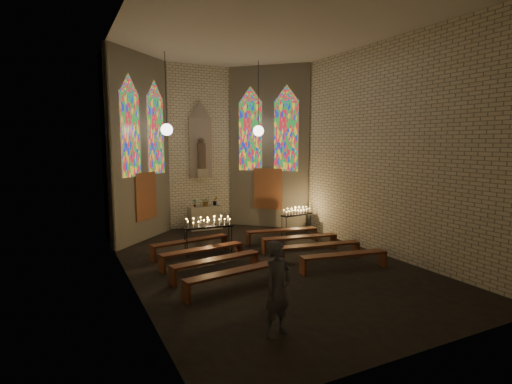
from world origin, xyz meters
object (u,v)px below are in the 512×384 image
at_px(aisle_flower_pot, 240,246).
at_px(votive_stand_left, 208,224).
at_px(altar, 205,218).
at_px(votive_stand_right, 297,213).
at_px(visitor, 278,288).

distance_m(aisle_flower_pot, votive_stand_left, 1.38).
bearing_deg(aisle_flower_pot, altar, 88.15).
bearing_deg(votive_stand_right, altar, 128.93).
bearing_deg(votive_stand_right, aisle_flower_pot, -166.55).
height_order(aisle_flower_pot, votive_stand_left, votive_stand_left).
relative_size(altar, visitor, 0.75).
bearing_deg(altar, aisle_flower_pot, -91.85).
distance_m(altar, votive_stand_left, 3.99).
xyz_separation_m(altar, votive_stand_right, (3.00, -2.62, 0.40)).
height_order(altar, votive_stand_left, votive_stand_left).
relative_size(votive_stand_left, visitor, 0.88).
distance_m(altar, aisle_flower_pot, 3.99).
bearing_deg(votive_stand_left, visitor, -92.32).
xyz_separation_m(altar, visitor, (-1.91, -9.72, 0.44)).
distance_m(votive_stand_left, visitor, 5.99).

